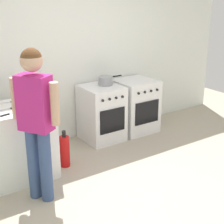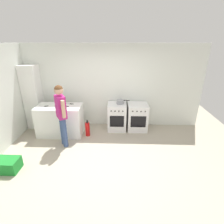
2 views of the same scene
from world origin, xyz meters
name	(u,v)px [view 1 (image 1 of 2)]	position (x,y,z in m)	size (l,w,h in m)	color
ground_plane	(149,192)	(0.00, 0.00, 0.00)	(8.00, 8.00, 0.00)	#ADA38E
back_wall	(67,55)	(0.00, 1.95, 1.30)	(6.00, 0.10, 2.60)	silver
oven_left	(102,113)	(0.35, 1.58, 0.43)	(0.57, 0.62, 0.85)	white
oven_right	(135,106)	(1.00, 1.58, 0.43)	(0.61, 0.62, 0.85)	white
pot	(106,81)	(0.44, 1.61, 0.92)	(0.40, 0.22, 0.13)	gray
knife_paring	(7,114)	(-1.24, 0.99, 0.91)	(0.21, 0.07, 0.01)	silver
knife_utility	(10,109)	(-1.15, 1.16, 0.90)	(0.25, 0.04, 0.01)	silver
knife_carving	(7,103)	(-1.11, 1.41, 0.90)	(0.33, 0.09, 0.01)	silver
person	(36,113)	(-1.07, 0.58, 1.01)	(0.35, 0.49, 1.68)	#384C7A
fire_extinguisher	(65,151)	(-0.52, 1.10, 0.22)	(0.13, 0.13, 0.50)	red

